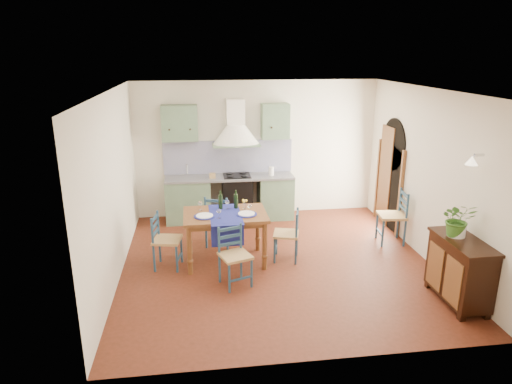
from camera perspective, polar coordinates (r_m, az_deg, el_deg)
The scene contains 13 objects.
floor at distance 7.63m, azimuth 2.63°, elevation -8.87°, with size 5.00×5.00×0.00m, color #3F1B0D.
back_wall at distance 9.35m, azimuth -2.59°, elevation 2.95°, with size 5.00×0.96×2.80m.
right_wall at distance 8.20m, azimuth 19.83°, elevation 1.95°, with size 0.26×5.00×2.80m.
left_wall at distance 7.13m, azimuth -17.41°, elevation 0.49°, with size 0.04×5.00×2.80m, color silver.
ceiling at distance 6.87m, azimuth 2.95°, elevation 12.61°, with size 5.00×5.00×0.01m, color silver.
dining_table at distance 7.40m, azimuth -3.84°, elevation -3.42°, with size 1.35×1.01×1.17m.
chair_near at distance 6.81m, azimuth -2.73°, elevation -7.94°, with size 0.53×0.53×0.90m.
chair_far at distance 8.13m, azimuth -4.71°, elevation -3.44°, with size 0.55×0.55×0.95m.
chair_left at distance 7.45m, azimuth -11.28°, elevation -5.95°, with size 0.49×0.49×0.90m.
chair_right at distance 7.60m, azimuth 4.02°, elevation -5.32°, with size 0.50×0.50×0.87m.
chair_spare at distance 8.59m, azimuth 16.82°, elevation -2.90°, with size 0.51×0.51×0.98m.
sideboard at distance 6.90m, azimuth 24.10°, elevation -8.76°, with size 0.50×1.05×0.94m.
potted_plant at distance 6.76m, azimuth 23.94°, elevation -3.14°, with size 0.44×0.38×0.49m, color #356921.
Camera 1 is at (-1.25, -6.74, 3.36)m, focal length 32.00 mm.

